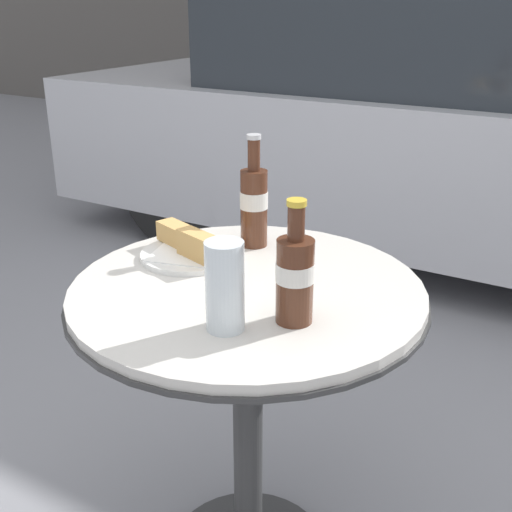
% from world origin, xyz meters
% --- Properties ---
extents(bistro_table, '(0.72, 0.72, 0.72)m').
position_xyz_m(bistro_table, '(0.00, 0.00, 0.56)').
color(bistro_table, '#333333').
rests_on(bistro_table, ground_plane).
extents(cola_bottle_left, '(0.07, 0.07, 0.22)m').
position_xyz_m(cola_bottle_left, '(0.15, -0.09, 0.81)').
color(cola_bottle_left, '#4C2819').
rests_on(cola_bottle_left, bistro_table).
extents(cola_bottle_right, '(0.06, 0.06, 0.26)m').
position_xyz_m(cola_bottle_right, '(-0.10, 0.20, 0.82)').
color(cola_bottle_right, '#4C2819').
rests_on(cola_bottle_right, bistro_table).
extents(drinking_glass, '(0.07, 0.07, 0.16)m').
position_xyz_m(drinking_glass, '(0.06, -0.17, 0.79)').
color(drinking_glass, black).
rests_on(drinking_glass, bistro_table).
extents(lunch_plate_near, '(0.22, 0.21, 0.07)m').
position_xyz_m(lunch_plate_near, '(-0.18, 0.06, 0.74)').
color(lunch_plate_near, white).
rests_on(lunch_plate_near, bistro_table).
extents(parked_car, '(4.30, 1.77, 1.26)m').
position_xyz_m(parked_car, '(-0.08, 2.39, 0.61)').
color(parked_car, '#B7B7BC').
rests_on(parked_car, ground_plane).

